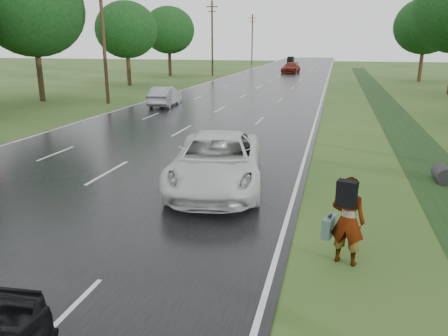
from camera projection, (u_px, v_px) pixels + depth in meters
road at (266, 83)px, 50.20m from camera, size 14.00×180.00×0.04m
edge_stripe_east at (326, 84)px, 48.61m from camera, size 0.12×180.00×0.01m
edge_stripe_west at (210, 82)px, 51.78m from camera, size 0.12×180.00×0.01m
center_line at (266, 83)px, 50.20m from camera, size 0.12×180.00×0.01m
drainage_ditch at (405, 131)px, 23.00m from camera, size 2.20×120.00×0.56m
utility_pole_mid at (103, 33)px, 32.29m from camera, size 1.60×0.26×10.00m
utility_pole_far at (212, 37)px, 60.24m from camera, size 1.60×0.26×10.00m
utility_pole_distant at (252, 39)px, 88.19m from camera, size 1.60×0.26×10.00m
tree_east_f at (426, 26)px, 50.85m from camera, size 7.20×7.20×9.62m
tree_west_c at (33, 10)px, 33.18m from camera, size 7.80×7.80×10.43m
tree_west_d at (126, 30)px, 46.34m from camera, size 6.60×6.60×8.80m
tree_west_f at (169, 30)px, 59.43m from camera, size 7.00×7.00×9.29m
pedestrian at (347, 219)px, 9.12m from camera, size 0.93×0.94×1.94m
white_pickup at (217, 161)px, 14.01m from camera, size 3.75×6.43×1.68m
silver_sedan at (165, 96)px, 32.04m from camera, size 1.85×4.37×1.40m
far_car_red at (291, 68)px, 66.54m from camera, size 2.75×5.57×1.56m
far_car_dark at (291, 60)px, 100.26m from camera, size 1.49×4.19×1.38m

